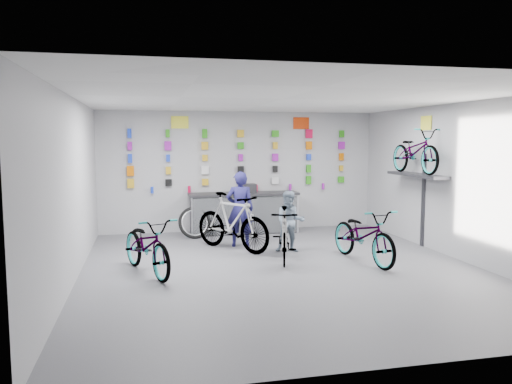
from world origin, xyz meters
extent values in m
plane|color=#4E4E53|center=(0.00, 0.00, 0.00)|extent=(8.00, 8.00, 0.00)
plane|color=white|center=(0.00, 0.00, 3.00)|extent=(8.00, 8.00, 0.00)
plane|color=#ACACAF|center=(0.00, 4.00, 1.50)|extent=(7.00, 0.00, 7.00)
plane|color=#ACACAF|center=(0.00, -4.00, 1.50)|extent=(7.00, 0.00, 7.00)
plane|color=#ACACAF|center=(-3.50, 0.00, 1.50)|extent=(0.00, 8.00, 8.00)
plane|color=#ACACAF|center=(3.50, 0.00, 1.50)|extent=(0.00, 8.00, 8.00)
cube|color=black|center=(0.00, 3.55, 0.45)|extent=(2.60, 0.60, 0.90)
cube|color=silver|center=(0.00, 3.25, 0.48)|extent=(2.60, 0.02, 0.90)
cube|color=silver|center=(-1.30, 3.25, 0.48)|extent=(0.04, 0.04, 0.96)
cube|color=silver|center=(1.30, 3.25, 0.48)|extent=(0.04, 0.04, 0.96)
cube|color=black|center=(0.00, 3.55, 0.97)|extent=(2.70, 0.66, 0.06)
cube|color=gold|center=(-2.70, 3.93, 1.25)|extent=(0.16, 0.06, 0.23)
cube|color=black|center=(-1.80, 3.93, 1.25)|extent=(0.16, 0.06, 0.17)
cube|color=gold|center=(-0.90, 3.93, 1.25)|extent=(0.16, 0.06, 0.16)
cube|color=purple|center=(0.00, 3.93, 1.25)|extent=(0.09, 0.06, 0.19)
cube|color=silver|center=(0.90, 3.93, 1.25)|extent=(0.17, 0.06, 0.17)
cube|color=#2A9315|center=(1.80, 3.93, 1.25)|extent=(0.13, 0.06, 0.22)
cube|color=#2A9315|center=(2.70, 3.93, 1.25)|extent=(0.16, 0.06, 0.16)
cube|color=#DB6402|center=(-2.70, 3.93, 1.55)|extent=(0.17, 0.06, 0.24)
cube|color=gold|center=(-1.80, 3.93, 1.55)|extent=(0.12, 0.06, 0.18)
cube|color=silver|center=(-0.90, 3.93, 1.55)|extent=(0.18, 0.06, 0.21)
cube|color=black|center=(0.00, 3.93, 1.55)|extent=(0.16, 0.06, 0.17)
cube|color=black|center=(0.90, 3.93, 1.55)|extent=(0.12, 0.06, 0.17)
cube|color=#2A9315|center=(1.80, 3.93, 1.55)|extent=(0.11, 0.06, 0.20)
cube|color=gold|center=(2.70, 3.93, 1.55)|extent=(0.10, 0.06, 0.15)
cube|color=blue|center=(-2.70, 3.93, 1.85)|extent=(0.10, 0.06, 0.22)
cube|color=blue|center=(-1.80, 3.93, 1.85)|extent=(0.09, 0.06, 0.18)
cube|color=gold|center=(-0.90, 3.93, 1.85)|extent=(0.13, 0.06, 0.15)
cube|color=purple|center=(0.00, 3.93, 1.85)|extent=(0.10, 0.06, 0.17)
cube|color=purple|center=(0.90, 3.93, 1.85)|extent=(0.15, 0.06, 0.19)
cube|color=blue|center=(1.80, 3.93, 1.85)|extent=(0.11, 0.06, 0.16)
cube|color=#DB6402|center=(2.70, 3.93, 1.85)|extent=(0.12, 0.06, 0.19)
cube|color=purple|center=(-2.70, 3.93, 2.15)|extent=(0.10, 0.06, 0.20)
cube|color=purple|center=(-1.80, 3.93, 2.15)|extent=(0.17, 0.06, 0.22)
cube|color=gold|center=(-0.90, 3.93, 2.15)|extent=(0.16, 0.06, 0.19)
cube|color=#2A9315|center=(0.00, 3.93, 2.15)|extent=(0.15, 0.06, 0.17)
cube|color=gold|center=(0.90, 3.93, 2.15)|extent=(0.12, 0.06, 0.17)
cube|color=#DB6402|center=(1.80, 3.93, 2.15)|extent=(0.15, 0.06, 0.21)
cube|color=purple|center=(2.70, 3.93, 2.15)|extent=(0.17, 0.06, 0.19)
cube|color=blue|center=(-2.70, 3.93, 2.45)|extent=(0.09, 0.06, 0.22)
cube|color=#2A9315|center=(-1.80, 3.93, 2.45)|extent=(0.10, 0.06, 0.19)
cube|color=#2A9315|center=(-0.90, 3.93, 2.45)|extent=(0.12, 0.06, 0.22)
cube|color=gold|center=(0.00, 3.93, 2.45)|extent=(0.16, 0.06, 0.19)
cube|color=#2A9315|center=(0.90, 3.93, 2.45)|extent=(0.18, 0.06, 0.17)
cube|color=#C30838|center=(1.80, 3.93, 2.45)|extent=(0.18, 0.06, 0.23)
cube|color=#2A9315|center=(2.70, 3.93, 2.45)|extent=(0.12, 0.06, 0.18)
cylinder|color=blue|center=(-2.20, 3.91, 1.08)|extent=(0.07, 0.07, 0.16)
cylinder|color=#C30838|center=(-1.30, 3.91, 1.08)|extent=(0.07, 0.07, 0.16)
cylinder|color=#C30838|center=(0.40, 3.91, 1.08)|extent=(0.07, 0.07, 0.16)
cylinder|color=purple|center=(1.30, 3.91, 1.08)|extent=(0.07, 0.07, 0.16)
cylinder|color=purple|center=(2.20, 3.91, 1.08)|extent=(0.07, 0.07, 0.16)
cube|color=#333338|center=(3.30, 1.20, 1.55)|extent=(0.38, 1.90, 0.06)
cube|color=#333338|center=(3.48, 1.20, 1.00)|extent=(0.04, 0.10, 2.00)
cube|color=yellow|center=(-1.50, 3.98, 2.72)|extent=(0.42, 0.02, 0.30)
cube|color=red|center=(1.60, 3.98, 2.72)|extent=(0.42, 0.02, 0.30)
cube|color=yellow|center=(3.48, 1.20, 2.65)|extent=(0.02, 0.40, 0.30)
imported|color=gray|center=(-2.35, 0.19, 0.50)|extent=(1.32, 2.02, 1.00)
imported|color=gray|center=(0.20, 0.57, 0.51)|extent=(0.91, 1.75, 1.01)
imported|color=gray|center=(1.64, 0.17, 0.52)|extent=(1.00, 2.05, 1.03)
imported|color=gray|center=(-0.61, 1.67, 0.60)|extent=(1.65, 1.94, 1.20)
imported|color=gray|center=(3.25, 1.20, 2.05)|extent=(0.63, 1.80, 0.95)
imported|color=#1B194E|center=(-0.38, 2.05, 0.81)|extent=(0.64, 0.47, 1.62)
imported|color=slate|center=(0.52, 1.27, 0.63)|extent=(0.70, 0.60, 1.26)
torus|color=black|center=(-1.25, 3.17, 0.36)|extent=(0.80, 0.41, 0.75)
torus|color=silver|center=(-1.25, 3.17, 0.36)|extent=(0.65, 0.30, 0.60)
cube|color=black|center=(0.16, 3.55, 1.11)|extent=(0.28, 0.30, 0.22)
camera|label=1|loc=(-2.35, -8.41, 2.30)|focal=35.00mm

